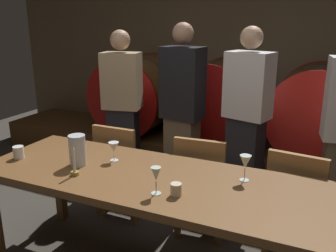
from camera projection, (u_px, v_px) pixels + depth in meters
The scene contains 19 objects.
back_wall at pixel (235, 63), 4.52m from camera, with size 6.45×0.24×2.44m, color brown.
barrel_shelf at pixel (219, 155), 4.34m from camera, with size 5.80×0.90×0.36m, color brown.
wine_barrel_left at pixel (138, 94), 4.58m from camera, with size 0.95×0.88×0.95m.
wine_barrel_center at pixel (219, 102), 4.17m from camera, with size 0.95×0.88×0.95m.
wine_barrel_right at pixel (318, 111), 3.75m from camera, with size 0.95×0.88×0.95m.
dining_table at pixel (164, 189), 2.34m from camera, with size 2.53×0.82×0.77m.
chair_left at pixel (121, 166), 3.23m from camera, with size 0.40×0.40×0.88m.
chair_center at pixel (202, 182), 2.92m from camera, with size 0.43×0.43×0.88m.
chair_right at pixel (296, 201), 2.62m from camera, with size 0.44×0.44×0.88m.
guest_far_left at pixel (123, 109), 3.78m from camera, with size 0.42×0.32×1.65m.
guest_center_left at pixel (182, 113), 3.46m from camera, with size 0.41×0.29×1.72m.
guest_center_right at pixel (246, 122), 3.22m from camera, with size 0.43×0.33×1.69m.
candle_center at pixel (74, 167), 2.35m from camera, with size 0.05×0.05×0.21m.
pitcher at pixel (77, 150), 2.51m from camera, with size 0.12×0.12×0.22m.
wine_glass_far_left at pixel (114, 148), 2.58m from camera, with size 0.08×0.08×0.14m.
wine_glass_center_left at pixel (156, 175), 2.09m from camera, with size 0.06×0.06×0.17m.
wine_glass_center_right at pixel (245, 162), 2.26m from camera, with size 0.07×0.07×0.17m.
cup_left at pixel (18, 152), 2.64m from camera, with size 0.08×0.08×0.09m, color white.
cup_right at pixel (176, 190), 2.09m from camera, with size 0.07×0.07×0.08m, color beige.
Camera 1 is at (1.12, -1.61, 1.76)m, focal length 38.83 mm.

